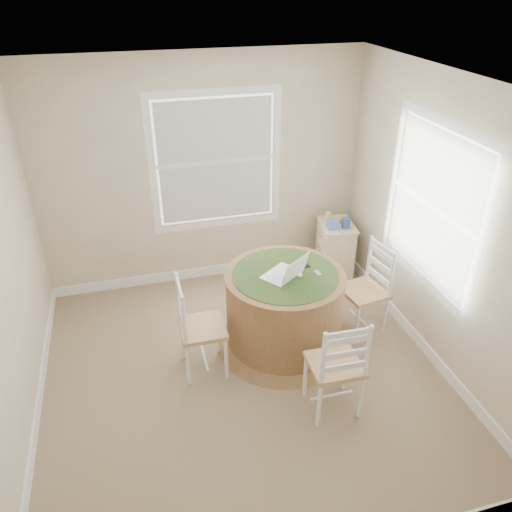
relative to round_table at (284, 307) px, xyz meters
name	(u,v)px	position (x,y,z in m)	size (l,w,h in m)	color
room	(256,242)	(-0.33, -0.17, 0.85)	(3.64, 3.64, 2.64)	#92805C
round_table	(284,307)	(0.00, 0.00, 0.00)	(1.32, 1.32, 0.82)	olive
chair_left	(202,327)	(-0.82, -0.14, 0.03)	(0.42, 0.40, 0.95)	white
chair_near	(335,364)	(0.14, -0.90, 0.03)	(0.42, 0.40, 0.95)	white
chair_right	(363,291)	(0.83, 0.01, 0.03)	(0.42, 0.40, 0.95)	white
laptop	(285,273)	(-0.02, -0.03, 0.41)	(0.47, 0.46, 0.25)	white
mouse	(299,274)	(0.11, -0.04, 0.38)	(0.06, 0.10, 0.04)	white
phone	(318,273)	(0.30, -0.06, 0.37)	(0.04, 0.09, 0.02)	#B7BABF
keys	(306,266)	(0.23, 0.07, 0.38)	(0.06, 0.05, 0.03)	black
corner_chest	(335,249)	(1.00, 1.10, -0.10)	(0.44, 0.56, 0.68)	#F3E6B6
tissue_box	(333,224)	(0.92, 1.02, 0.28)	(0.12, 0.12, 0.10)	#5172BA
box_yellow	(340,220)	(1.05, 1.14, 0.26)	(0.15, 0.10, 0.06)	gold
box_blue	(345,223)	(1.06, 1.00, 0.29)	(0.08, 0.08, 0.12)	#304C90
cup_cream	(329,216)	(0.95, 1.23, 0.28)	(0.07, 0.07, 0.09)	beige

